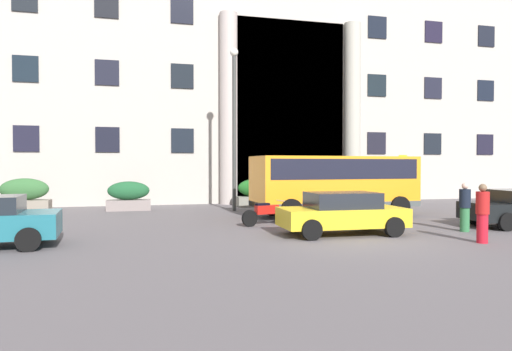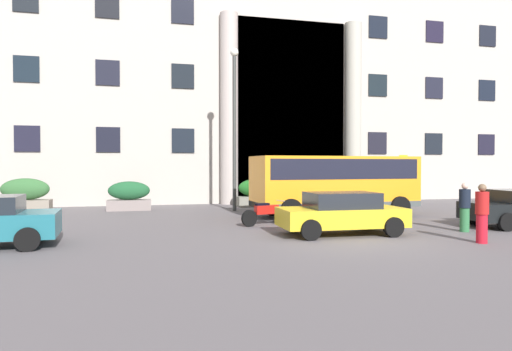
# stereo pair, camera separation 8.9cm
# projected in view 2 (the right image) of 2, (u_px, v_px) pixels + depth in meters

# --- Properties ---
(ground_plane) EXTENTS (80.00, 64.00, 0.12)m
(ground_plane) POSITION_uv_depth(u_px,v_px,m) (352.00, 240.00, 13.68)
(ground_plane) COLOR #5A5457
(office_building_facade) EXTENTS (39.78, 9.75, 16.22)m
(office_building_facade) POSITION_uv_depth(u_px,v_px,m) (237.00, 77.00, 30.44)
(office_building_facade) COLOR #ABA49A
(office_building_facade) RESTS_ON ground_plane
(orange_minibus) EXTENTS (7.07, 2.88, 2.57)m
(orange_minibus) POSITION_uv_depth(u_px,v_px,m) (334.00, 180.00, 19.41)
(orange_minibus) COLOR orange
(orange_minibus) RESTS_ON ground_plane
(bus_stop_sign) EXTENTS (0.44, 0.08, 2.69)m
(bus_stop_sign) POSITION_uv_depth(u_px,v_px,m) (403.00, 176.00, 22.01)
(bus_stop_sign) COLOR #9E9C1C
(bus_stop_sign) RESTS_ON ground_plane
(hedge_planter_entrance_right) EXTENTS (2.17, 0.79, 1.30)m
(hedge_planter_entrance_right) POSITION_uv_depth(u_px,v_px,m) (364.00, 194.00, 24.89)
(hedge_planter_entrance_right) COLOR #6E625F
(hedge_planter_entrance_right) RESTS_ON ground_plane
(hedge_planter_east) EXTENTS (2.20, 0.91, 1.60)m
(hedge_planter_east) POSITION_uv_depth(u_px,v_px,m) (25.00, 196.00, 20.89)
(hedge_planter_east) COLOR gray
(hedge_planter_east) RESTS_ON ground_plane
(hedge_planter_west) EXTENTS (2.06, 0.91, 1.47)m
(hedge_planter_west) POSITION_uv_depth(u_px,v_px,m) (257.00, 193.00, 24.10)
(hedge_planter_west) COLOR gray
(hedge_planter_west) RESTS_ON ground_plane
(hedge_planter_far_east) EXTENTS (2.07, 0.90, 1.41)m
(hedge_planter_far_east) POSITION_uv_depth(u_px,v_px,m) (129.00, 196.00, 22.09)
(hedge_planter_far_east) COLOR gray
(hedge_planter_far_east) RESTS_ON ground_plane
(parked_estate_mid) EXTENTS (3.96, 1.98, 1.34)m
(parked_estate_mid) POSITION_uv_depth(u_px,v_px,m) (341.00, 213.00, 14.39)
(parked_estate_mid) COLOR gold
(parked_estate_mid) RESTS_ON ground_plane
(motorcycle_far_end) EXTENTS (1.93, 0.62, 0.89)m
(motorcycle_far_end) POSITION_uv_depth(u_px,v_px,m) (358.00, 211.00, 17.27)
(motorcycle_far_end) COLOR black
(motorcycle_far_end) RESTS_ON ground_plane
(motorcycle_near_kerb) EXTENTS (1.99, 0.76, 0.89)m
(motorcycle_near_kerb) POSITION_uv_depth(u_px,v_px,m) (265.00, 213.00, 16.55)
(motorcycle_near_kerb) COLOR black
(motorcycle_near_kerb) RESTS_ON ground_plane
(pedestrian_man_crossing) EXTENTS (0.36, 0.36, 1.68)m
(pedestrian_man_crossing) POSITION_uv_depth(u_px,v_px,m) (482.00, 213.00, 12.79)
(pedestrian_man_crossing) COLOR red
(pedestrian_man_crossing) RESTS_ON ground_plane
(pedestrian_woman_with_bag) EXTENTS (0.36, 0.36, 1.62)m
(pedestrian_woman_with_bag) POSITION_uv_depth(u_px,v_px,m) (465.00, 207.00, 14.98)
(pedestrian_woman_with_bag) COLOR #2B673B
(pedestrian_woman_with_bag) RESTS_ON ground_plane
(lamppost_plaza_centre) EXTENTS (0.40, 0.40, 7.81)m
(lamppost_plaza_centre) POSITION_uv_depth(u_px,v_px,m) (234.00, 117.00, 21.77)
(lamppost_plaza_centre) COLOR #3A3B39
(lamppost_plaza_centre) RESTS_ON ground_plane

